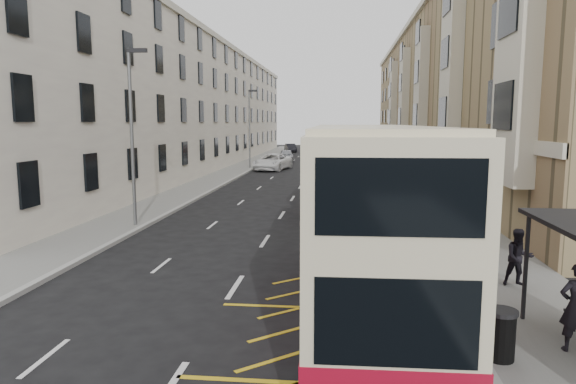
# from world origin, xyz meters

# --- Properties ---
(ground) EXTENTS (200.00, 200.00, 0.00)m
(ground) POSITION_xyz_m (0.00, 0.00, 0.00)
(ground) COLOR black
(ground) RESTS_ON ground
(pavement_right) EXTENTS (4.00, 120.00, 0.15)m
(pavement_right) POSITION_xyz_m (8.00, 30.00, 0.07)
(pavement_right) COLOR slate
(pavement_right) RESTS_ON ground
(pavement_left) EXTENTS (3.00, 120.00, 0.15)m
(pavement_left) POSITION_xyz_m (-7.50, 30.00, 0.07)
(pavement_left) COLOR slate
(pavement_left) RESTS_ON ground
(kerb_right) EXTENTS (0.25, 120.00, 0.15)m
(kerb_right) POSITION_xyz_m (6.00, 30.00, 0.07)
(kerb_right) COLOR #9A9A95
(kerb_right) RESTS_ON ground
(kerb_left) EXTENTS (0.25, 120.00, 0.15)m
(kerb_left) POSITION_xyz_m (-6.00, 30.00, 0.07)
(kerb_left) COLOR #9A9A95
(kerb_left) RESTS_ON ground
(road_markings) EXTENTS (10.00, 110.00, 0.01)m
(road_markings) POSITION_xyz_m (0.00, 45.00, 0.01)
(road_markings) COLOR silver
(road_markings) RESTS_ON ground
(terrace_right) EXTENTS (10.75, 79.00, 15.25)m
(terrace_right) POSITION_xyz_m (14.88, 45.38, 7.52)
(terrace_right) COLOR #907D53
(terrace_right) RESTS_ON ground
(terrace_left) EXTENTS (9.18, 79.00, 13.25)m
(terrace_left) POSITION_xyz_m (-13.43, 45.50, 6.52)
(terrace_left) COLOR silver
(terrace_left) RESTS_ON ground
(guard_railing) EXTENTS (0.06, 6.56, 1.01)m
(guard_railing) POSITION_xyz_m (6.25, 5.75, 0.86)
(guard_railing) COLOR red
(guard_railing) RESTS_ON pavement_right
(street_lamp_near) EXTENTS (0.93, 0.18, 8.00)m
(street_lamp_near) POSITION_xyz_m (-6.35, 12.00, 4.64)
(street_lamp_near) COLOR slate
(street_lamp_near) RESTS_ON pavement_left
(street_lamp_far) EXTENTS (0.93, 0.18, 8.00)m
(street_lamp_far) POSITION_xyz_m (-6.35, 42.00, 4.64)
(street_lamp_far) COLOR slate
(street_lamp_far) RESTS_ON pavement_left
(double_decker_front) EXTENTS (3.04, 12.10, 4.80)m
(double_decker_front) POSITION_xyz_m (3.78, 2.48, 2.45)
(double_decker_front) COLOR beige
(double_decker_front) RESTS_ON ground
(double_decker_rear) EXTENTS (2.62, 10.29, 4.08)m
(double_decker_rear) POSITION_xyz_m (3.12, 18.12, 2.08)
(double_decker_rear) COLOR beige
(double_decker_rear) RESTS_ON ground
(litter_bin) EXTENTS (0.63, 0.63, 1.04)m
(litter_bin) POSITION_xyz_m (6.35, -0.39, 0.69)
(litter_bin) COLOR black
(litter_bin) RESTS_ON pavement_right
(pedestrian_mid) EXTENTS (0.83, 0.66, 1.69)m
(pedestrian_mid) POSITION_xyz_m (8.29, 4.54, 0.99)
(pedestrian_mid) COLOR black
(pedestrian_mid) RESTS_ON pavement_right
(pedestrian_far) EXTENTS (1.01, 0.62, 1.61)m
(pedestrian_far) POSITION_xyz_m (8.15, 7.59, 0.95)
(pedestrian_far) COLOR black
(pedestrian_far) RESTS_ON pavement_right
(white_van) EXTENTS (3.88, 6.44, 1.67)m
(white_van) POSITION_xyz_m (-3.94, 41.37, 0.84)
(white_van) COLOR white
(white_van) RESTS_ON ground
(car_silver) EXTENTS (2.27, 4.71, 1.55)m
(car_silver) POSITION_xyz_m (-3.72, 52.29, 0.78)
(car_silver) COLOR #93959A
(car_silver) RESTS_ON ground
(car_dark) EXTENTS (2.56, 4.43, 1.38)m
(car_dark) POSITION_xyz_m (-5.20, 72.73, 0.69)
(car_dark) COLOR black
(car_dark) RESTS_ON ground
(car_red) EXTENTS (2.96, 5.17, 1.41)m
(car_red) POSITION_xyz_m (2.63, 61.39, 0.71)
(car_red) COLOR #8C0F00
(car_red) RESTS_ON ground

